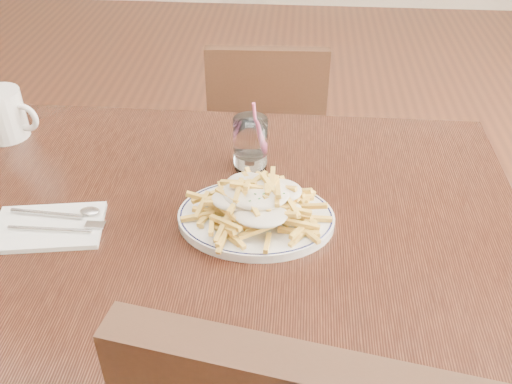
# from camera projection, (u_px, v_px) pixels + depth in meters

# --- Properties ---
(table) EXTENTS (1.20, 0.80, 0.75)m
(table) POSITION_uv_depth(u_px,v_px,m) (210.00, 243.00, 1.13)
(table) COLOR black
(table) RESTS_ON ground
(chair_far) EXTENTS (0.38, 0.38, 0.79)m
(chair_far) POSITION_uv_depth(u_px,v_px,m) (267.00, 135.00, 1.91)
(chair_far) COLOR black
(chair_far) RESTS_ON ground
(fries_plate) EXTENTS (0.29, 0.26, 0.02)m
(fries_plate) POSITION_uv_depth(u_px,v_px,m) (256.00, 218.00, 1.06)
(fries_plate) COLOR white
(fries_plate) RESTS_ON table
(loaded_fries) EXTENTS (0.26, 0.22, 0.07)m
(loaded_fries) POSITION_uv_depth(u_px,v_px,m) (256.00, 198.00, 1.03)
(loaded_fries) COLOR gold
(loaded_fries) RESTS_ON fries_plate
(napkin) EXTENTS (0.21, 0.16, 0.01)m
(napkin) POSITION_uv_depth(u_px,v_px,m) (48.00, 227.00, 1.05)
(napkin) COLOR white
(napkin) RESTS_ON table
(cutlery) EXTENTS (0.20, 0.06, 0.01)m
(cutlery) POSITION_uv_depth(u_px,v_px,m) (48.00, 222.00, 1.05)
(cutlery) COLOR silver
(cutlery) RESTS_ON napkin
(water_glass) EXTENTS (0.07, 0.07, 0.16)m
(water_glass) POSITION_uv_depth(u_px,v_px,m) (250.00, 147.00, 1.18)
(water_glass) COLOR white
(water_glass) RESTS_ON table
(coffee_mug) EXTENTS (0.14, 0.10, 0.11)m
(coffee_mug) POSITION_uv_depth(u_px,v_px,m) (3.00, 114.00, 1.28)
(coffee_mug) COLOR white
(coffee_mug) RESTS_ON table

